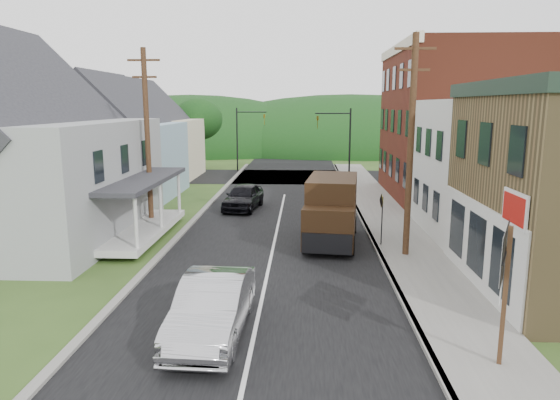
# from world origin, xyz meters

# --- Properties ---
(ground) EXTENTS (120.00, 120.00, 0.00)m
(ground) POSITION_xyz_m (0.00, 0.00, 0.00)
(ground) COLOR #2D4719
(ground) RESTS_ON ground
(road) EXTENTS (9.00, 90.00, 0.02)m
(road) POSITION_xyz_m (0.00, 10.00, 0.00)
(road) COLOR black
(road) RESTS_ON ground
(cross_road) EXTENTS (60.00, 9.00, 0.02)m
(cross_road) POSITION_xyz_m (0.00, 27.00, 0.00)
(cross_road) COLOR black
(cross_road) RESTS_ON ground
(sidewalk_right) EXTENTS (2.80, 55.00, 0.15)m
(sidewalk_right) POSITION_xyz_m (5.90, 8.00, 0.07)
(sidewalk_right) COLOR slate
(sidewalk_right) RESTS_ON ground
(curb_right) EXTENTS (0.20, 55.00, 0.15)m
(curb_right) POSITION_xyz_m (4.55, 8.00, 0.07)
(curb_right) COLOR slate
(curb_right) RESTS_ON ground
(curb_left) EXTENTS (0.30, 55.00, 0.12)m
(curb_left) POSITION_xyz_m (-4.65, 8.00, 0.06)
(curb_left) COLOR slate
(curb_left) RESTS_ON ground
(storefront_white) EXTENTS (8.00, 7.00, 6.50)m
(storefront_white) POSITION_xyz_m (11.30, 7.50, 3.25)
(storefront_white) COLOR silver
(storefront_white) RESTS_ON ground
(storefront_red) EXTENTS (8.00, 12.00, 10.00)m
(storefront_red) POSITION_xyz_m (11.30, 17.00, 5.00)
(storefront_red) COLOR maroon
(storefront_red) RESTS_ON ground
(house_gray) EXTENTS (10.20, 12.24, 8.35)m
(house_gray) POSITION_xyz_m (-12.00, 6.00, 4.23)
(house_gray) COLOR gray
(house_gray) RESTS_ON ground
(house_blue) EXTENTS (7.14, 8.16, 7.28)m
(house_blue) POSITION_xyz_m (-11.00, 17.00, 3.69)
(house_blue) COLOR #85A4B6
(house_blue) RESTS_ON ground
(house_cream) EXTENTS (7.14, 8.16, 7.28)m
(house_cream) POSITION_xyz_m (-11.50, 26.00, 3.69)
(house_cream) COLOR beige
(house_cream) RESTS_ON ground
(utility_pole_right) EXTENTS (1.60, 0.26, 9.00)m
(utility_pole_right) POSITION_xyz_m (5.60, 3.50, 4.66)
(utility_pole_right) COLOR #472D19
(utility_pole_right) RESTS_ON ground
(utility_pole_left) EXTENTS (1.60, 0.26, 9.00)m
(utility_pole_left) POSITION_xyz_m (-6.50, 8.00, 4.66)
(utility_pole_left) COLOR #472D19
(utility_pole_left) RESTS_ON ground
(traffic_signal_right) EXTENTS (2.87, 0.20, 6.00)m
(traffic_signal_right) POSITION_xyz_m (4.30, 23.50, 3.76)
(traffic_signal_right) COLOR black
(traffic_signal_right) RESTS_ON ground
(traffic_signal_left) EXTENTS (2.87, 0.20, 6.00)m
(traffic_signal_left) POSITION_xyz_m (-4.30, 30.50, 3.76)
(traffic_signal_left) COLOR black
(traffic_signal_left) RESTS_ON ground
(tree_left_c) EXTENTS (5.80, 5.80, 8.41)m
(tree_left_c) POSITION_xyz_m (-19.00, 20.00, 5.94)
(tree_left_c) COLOR #382616
(tree_left_c) RESTS_ON ground
(tree_left_d) EXTENTS (4.80, 4.80, 6.94)m
(tree_left_d) POSITION_xyz_m (-9.00, 32.00, 4.88)
(tree_left_d) COLOR #382616
(tree_left_d) RESTS_ON ground
(forested_ridge) EXTENTS (90.00, 30.00, 16.00)m
(forested_ridge) POSITION_xyz_m (0.00, 55.00, 0.00)
(forested_ridge) COLOR black
(forested_ridge) RESTS_ON ground
(silver_sedan) EXTENTS (1.87, 4.99, 1.63)m
(silver_sedan) POSITION_xyz_m (-1.13, -3.97, 0.81)
(silver_sedan) COLOR #B1B1B6
(silver_sedan) RESTS_ON ground
(dark_sedan) EXTENTS (2.43, 4.73, 1.54)m
(dark_sedan) POSITION_xyz_m (-2.32, 12.91, 0.77)
(dark_sedan) COLOR black
(dark_sedan) RESTS_ON ground
(delivery_van) EXTENTS (2.77, 5.57, 3.00)m
(delivery_van) POSITION_xyz_m (2.62, 5.63, 1.52)
(delivery_van) COLOR black
(delivery_van) RESTS_ON ground
(route_sign_cluster) EXTENTS (0.88, 1.79, 3.40)m
(route_sign_cluster) POSITION_xyz_m (6.02, -5.43, 2.35)
(route_sign_cluster) COLOR #472D19
(route_sign_cluster) RESTS_ON sidewalk_right
(warning_sign) EXTENTS (0.12, 0.64, 2.30)m
(warning_sign) POSITION_xyz_m (4.78, 4.89, 1.62)
(warning_sign) COLOR black
(warning_sign) RESTS_ON sidewalk_right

